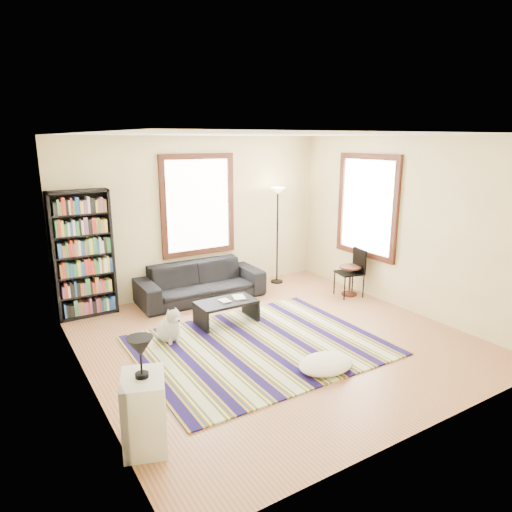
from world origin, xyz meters
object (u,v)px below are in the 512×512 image
coffee_table (226,312)px  side_table (350,280)px  white_cabinet (144,412)px  sofa (201,282)px  folding_chair (349,273)px  bookshelf (83,255)px  floor_lamp (277,236)px  dog (168,324)px  floor_cushion (326,364)px

coffee_table → side_table: 2.52m
side_table → white_cabinet: bearing=-154.4°
sofa → side_table: (2.38, -1.20, -0.05)m
coffee_table → folding_chair: (2.47, -0.03, 0.25)m
coffee_table → white_cabinet: bearing=-132.6°
folding_chair → coffee_table: bearing=-168.9°
coffee_table → white_cabinet: 2.94m
bookshelf → side_table: bookshelf is taller
side_table → white_cabinet: (-4.50, -2.16, 0.08)m
sofa → folding_chair: size_ratio=2.55×
folding_chair → sofa: bearing=164.0°
bookshelf → floor_lamp: bearing=-2.7°
sofa → bookshelf: 2.00m
sofa → dog: (-1.12, -1.33, -0.07)m
bookshelf → folding_chair: 4.49m
side_table → coffee_table: bearing=-180.0°
floor_cushion → folding_chair: folding_chair is taller
coffee_table → dog: (-0.99, -0.13, 0.07)m
side_table → folding_chair: bearing=-150.7°
floor_lamp → bookshelf: bearing=177.3°
side_table → white_cabinet: white_cabinet is taller
sofa → folding_chair: bearing=-26.5°
floor_lamp → side_table: (0.70, -1.30, -0.66)m
bookshelf → side_table: 4.55m
white_cabinet → dog: bearing=83.3°
folding_chair → dog: 3.46m
bookshelf → side_table: size_ratio=3.70×
coffee_table → folding_chair: 2.48m
floor_lamp → sofa: bearing=-176.6°
bookshelf → folding_chair: bookshelf is taller
sofa → folding_chair: 2.64m
folding_chair → dog: size_ratio=1.70×
sofa → bookshelf: bearing=173.0°
folding_chair → white_cabinet: bearing=-142.6°
floor_lamp → side_table: floor_lamp is taller
bookshelf → floor_cushion: 4.09m
sofa → dog: 1.74m
bookshelf → floor_lamp: size_ratio=1.08×
sofa → bookshelf: size_ratio=1.09×
coffee_table → white_cabinet: white_cabinet is taller
floor_cushion → side_table: (2.18, 1.94, 0.18)m
side_table → folding_chair: folding_chair is taller
bookshelf → dog: (0.74, -1.60, -0.75)m
folding_chair → dog: bearing=-166.5°
white_cabinet → dog: 2.26m
coffee_table → dog: dog is taller
sofa → coffee_table: size_ratio=2.43×
sofa → floor_lamp: (1.68, 0.10, 0.61)m
floor_cushion → white_cabinet: 2.34m
white_cabinet → side_table: bearing=45.1°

